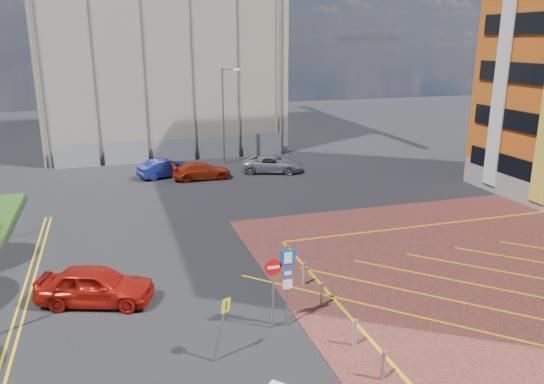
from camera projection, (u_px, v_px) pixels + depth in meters
name	position (u px, v px, depth m)	size (l,w,h in m)	color
ground	(283.00, 342.00, 18.71)	(140.00, 140.00, 0.00)	black
lamp_back	(224.00, 112.00, 44.34)	(1.53, 0.16, 8.00)	#9EA0A8
sign_cluster	(282.00, 278.00, 19.16)	(1.17, 0.12, 3.20)	#9EA0A8
warning_sign	(222.00, 322.00, 17.26)	(0.70, 0.41, 2.25)	#9EA0A8
bollard_row	(364.00, 344.00, 17.71)	(0.14, 11.14, 0.90)	#9EA0A8
construction_building	(156.00, 31.00, 52.34)	(21.20, 19.20, 22.00)	#A09A83
construction_fence	(186.00, 149.00, 46.24)	(21.60, 0.06, 2.00)	gray
car_red_left	(95.00, 285.00, 21.23)	(1.86, 4.62, 1.57)	#B1180F
car_blue_back	(166.00, 168.00, 40.85)	(1.49, 4.27, 1.41)	navy
car_red_back	(202.00, 171.00, 40.20)	(1.80, 4.42, 1.28)	#AF280F
car_silver_back	(272.00, 164.00, 42.29)	(2.20, 4.77, 1.33)	#A9AAB1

